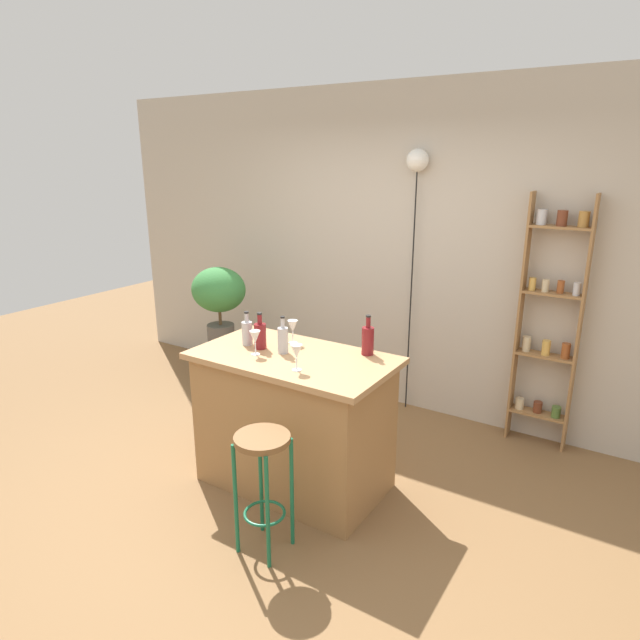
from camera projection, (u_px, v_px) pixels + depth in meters
name	position (u px, v px, depth m)	size (l,w,h in m)	color
ground	(269.00, 504.00, 3.61)	(12.00, 12.00, 0.00)	brown
back_wall	(401.00, 252.00, 4.78)	(6.40, 0.10, 2.80)	#BCB2A3
kitchen_counter	(294.00, 421.00, 3.71)	(1.32, 0.74, 0.95)	#9E7042
bar_stool	(263.00, 467.00, 3.05)	(0.32, 0.32, 0.73)	#196642
spice_shelf	(549.00, 321.00, 4.11)	(0.45, 0.14, 1.96)	#9E7042
plant_stool	(223.00, 367.00, 5.36)	(0.29, 0.29, 0.44)	#2D2823
potted_plant	(219.00, 295.00, 5.15)	(0.53, 0.48, 0.77)	#514C47
bottle_soda_blue	(260.00, 335.00, 3.68)	(0.08, 0.08, 0.25)	maroon
bottle_sauce_amber	(247.00, 332.00, 3.75)	(0.07, 0.07, 0.24)	#B2B2B7
bottle_vinegar	(368.00, 340.00, 3.56)	(0.08, 0.08, 0.27)	maroon
bottle_spirits_clear	(283.00, 339.00, 3.59)	(0.07, 0.07, 0.25)	#B2B2B7
wine_glass_left	(255.00, 338.00, 3.55)	(0.07, 0.07, 0.16)	silver
wine_glass_center	(297.00, 352.00, 3.29)	(0.07, 0.07, 0.16)	silver
wine_glass_right	(293.00, 327.00, 3.78)	(0.07, 0.07, 0.16)	silver
pendant_globe_light	(417.00, 167.00, 4.40)	(0.18, 0.18, 2.26)	black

